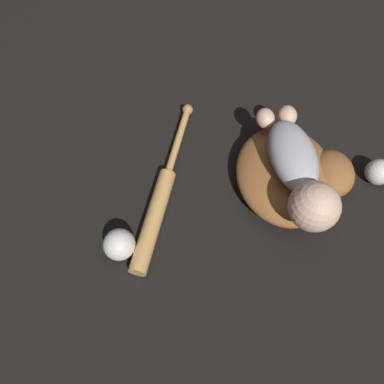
{
  "coord_description": "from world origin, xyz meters",
  "views": [
    {
      "loc": [
        0.47,
        -0.29,
        0.9
      ],
      "look_at": [
        0.01,
        -0.23,
        0.07
      ],
      "focal_mm": 35.0,
      "sensor_mm": 36.0,
      "label": 1
    }
  ],
  "objects_px": {
    "baseball_bat": "(159,202)",
    "baseball": "(119,245)",
    "baseball_glove": "(293,174)",
    "baby_figure": "(300,172)",
    "baseball_spare": "(379,173)"
  },
  "relations": [
    {
      "from": "baseball_bat",
      "to": "baseball",
      "type": "height_order",
      "value": "baseball"
    },
    {
      "from": "baseball_glove",
      "to": "baby_figure",
      "type": "xyz_separation_m",
      "value": [
        0.05,
        -0.02,
        0.09
      ]
    },
    {
      "from": "baby_figure",
      "to": "baseball_glove",
      "type": "bearing_deg",
      "value": 158.45
    },
    {
      "from": "baseball",
      "to": "baseball_spare",
      "type": "distance_m",
      "value": 0.72
    },
    {
      "from": "baby_figure",
      "to": "baseball_bat",
      "type": "bearing_deg",
      "value": -94.38
    },
    {
      "from": "baby_figure",
      "to": "baseball",
      "type": "height_order",
      "value": "baby_figure"
    },
    {
      "from": "baseball_bat",
      "to": "baseball",
      "type": "xyz_separation_m",
      "value": [
        0.11,
        -0.11,
        0.02
      ]
    },
    {
      "from": "baseball_glove",
      "to": "baby_figure",
      "type": "relative_size",
      "value": 0.9
    },
    {
      "from": "baseball_glove",
      "to": "baseball_bat",
      "type": "xyz_separation_m",
      "value": [
        0.02,
        -0.37,
        -0.02
      ]
    },
    {
      "from": "baby_figure",
      "to": "baseball_bat",
      "type": "distance_m",
      "value": 0.37
    },
    {
      "from": "baseball_glove",
      "to": "baseball",
      "type": "height_order",
      "value": "baseball_glove"
    },
    {
      "from": "baby_figure",
      "to": "baseball_bat",
      "type": "xyz_separation_m",
      "value": [
        -0.03,
        -0.35,
        -0.12
      ]
    },
    {
      "from": "baby_figure",
      "to": "baseball_spare",
      "type": "relative_size",
      "value": 5.33
    },
    {
      "from": "baseball",
      "to": "baby_figure",
      "type": "bearing_deg",
      "value": 100.92
    },
    {
      "from": "baby_figure",
      "to": "baseball_bat",
      "type": "relative_size",
      "value": 0.74
    }
  ]
}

